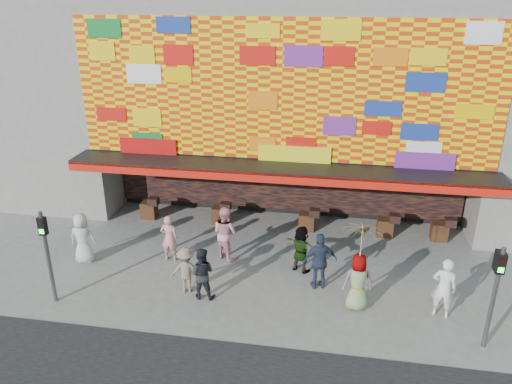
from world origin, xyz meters
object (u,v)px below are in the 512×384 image
at_px(ped_d, 186,270).
at_px(ped_g, 358,282).
at_px(signal_left, 46,247).
at_px(ped_i, 225,233).
at_px(ped_e, 320,261).
at_px(parasol, 362,242).
at_px(ped_f, 301,249).
at_px(ped_h, 444,288).
at_px(ped_a, 83,238).
at_px(signal_right, 496,287).
at_px(ped_b, 169,238).
at_px(ped_c, 202,273).

bearing_deg(ped_d, ped_g, 167.26).
xyz_separation_m(signal_left, ped_i, (4.55, 3.46, -0.89)).
distance_m(ped_e, parasol, 1.95).
relative_size(ped_d, ped_f, 0.93).
distance_m(signal_left, ped_h, 11.57).
bearing_deg(ped_d, parasol, 167.26).
height_order(signal_left, ped_d, signal_left).
relative_size(ped_d, ped_e, 0.80).
relative_size(ped_a, ped_d, 1.18).
height_order(signal_right, ped_d, signal_right).
xyz_separation_m(ped_b, ped_g, (6.39, -1.79, 0.05)).
bearing_deg(ped_d, ped_f, -164.50).
relative_size(ped_a, parasol, 0.90).
bearing_deg(ped_a, ped_d, 155.18).
bearing_deg(ped_i, ped_g, -174.99).
height_order(signal_left, ped_b, signal_left).
bearing_deg(parasol, signal_left, -172.57).
bearing_deg(ped_e, ped_f, -73.74).
relative_size(ped_b, ped_i, 0.88).
height_order(ped_g, ped_h, ped_h).
relative_size(ped_e, parasol, 0.95).
bearing_deg(ped_b, ped_a, 12.81).
distance_m(ped_b, ped_e, 5.30).
relative_size(signal_right, ped_a, 1.66).
bearing_deg(ped_c, ped_g, -179.67).
xyz_separation_m(ped_a, parasol, (9.28, -1.19, 1.32)).
bearing_deg(ped_a, ped_e, 169.53).
bearing_deg(signal_right, ped_c, 173.13).
bearing_deg(ped_i, signal_right, -171.97).
xyz_separation_m(ped_c, parasol, (4.68, 0.22, 1.38)).
height_order(ped_e, ped_i, ped_i).
bearing_deg(ped_f, ped_c, 62.24).
bearing_deg(ped_i, ped_f, -157.44).
xyz_separation_m(ped_a, ped_i, (4.78, 1.08, 0.07)).
bearing_deg(ped_g, ped_b, -25.37).
bearing_deg(ped_c, signal_left, 10.16).
xyz_separation_m(ped_a, ped_g, (9.28, -1.19, -0.01)).
relative_size(signal_right, ped_b, 1.77).
distance_m(signal_right, ped_b, 10.22).
height_order(ped_f, parasol, parasol).
xyz_separation_m(ped_b, ped_d, (1.15, -1.78, -0.09)).
distance_m(ped_b, ped_i, 1.94).
bearing_deg(ped_d, ped_b, -69.77).
relative_size(signal_left, signal_right, 1.00).
distance_m(ped_c, ped_e, 3.70).
bearing_deg(signal_right, ped_i, 156.25).
bearing_deg(ped_g, ped_f, -55.05).
height_order(ped_a, ped_f, ped_a).
height_order(ped_b, ped_i, ped_i).
xyz_separation_m(ped_d, ped_h, (7.66, 0.03, 0.18)).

